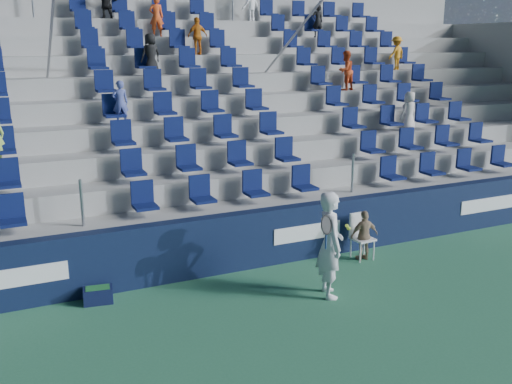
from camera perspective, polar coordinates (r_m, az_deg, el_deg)
ground at (r=9.40m, az=6.24°, el=-14.24°), size 70.00×70.00×0.00m
sponsor_wall at (r=11.72m, az=-1.60°, el=-4.92°), size 24.00×0.32×1.20m
grandstand at (r=16.03m, az=-8.89°, el=5.93°), size 24.00×8.17×6.63m
tennis_player at (r=10.46m, az=7.42°, el=-5.21°), size 0.73×0.83×1.99m
line_judge_chair at (r=12.54m, az=10.37°, el=-4.01°), size 0.46×0.47×0.99m
line_judge at (r=12.42m, az=10.77°, el=-4.29°), size 0.66×0.33×1.09m
ball_bin at (r=10.78m, az=-15.51°, el=-9.82°), size 0.56×0.41×0.29m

